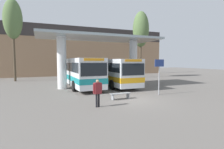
# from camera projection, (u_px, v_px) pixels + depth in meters

# --- Properties ---
(ground_plane) EXTENTS (100.00, 100.00, 0.00)m
(ground_plane) POSITION_uv_depth(u_px,v_px,m) (134.00, 100.00, 12.89)
(ground_plane) COLOR #605B56
(townhouse_backdrop) EXTENTS (40.00, 0.58, 9.60)m
(townhouse_backdrop) POSITION_uv_depth(u_px,v_px,m) (74.00, 47.00, 33.86)
(townhouse_backdrop) COLOR #9E7A5B
(townhouse_backdrop) RESTS_ON ground_plane
(station_canopy) EXTENTS (13.41, 5.33, 5.58)m
(station_canopy) POSITION_uv_depth(u_px,v_px,m) (100.00, 47.00, 19.47)
(station_canopy) COLOR silver
(station_canopy) RESTS_ON ground_plane
(transit_bus_left_bay) EXTENTS (3.00, 12.26, 3.15)m
(transit_bus_left_bay) POSITION_uv_depth(u_px,v_px,m) (78.00, 71.00, 20.39)
(transit_bus_left_bay) COLOR silver
(transit_bus_left_bay) RESTS_ON ground_plane
(transit_bus_center_bay) EXTENTS (2.79, 10.87, 3.07)m
(transit_bus_center_bay) POSITION_uv_depth(u_px,v_px,m) (111.00, 71.00, 21.00)
(transit_bus_center_bay) COLOR silver
(transit_bus_center_bay) RESTS_ON ground_plane
(waiting_bench_near_pillar) EXTENTS (1.60, 0.44, 0.46)m
(waiting_bench_near_pillar) POSITION_uv_depth(u_px,v_px,m) (120.00, 95.00, 13.17)
(waiting_bench_near_pillar) COLOR gray
(waiting_bench_near_pillar) RESTS_ON ground_plane
(info_sign_platform) EXTENTS (0.90, 0.09, 3.01)m
(info_sign_platform) POSITION_uv_depth(u_px,v_px,m) (159.00, 70.00, 14.76)
(info_sign_platform) COLOR gray
(info_sign_platform) RESTS_ON ground_plane
(pedestrian_waiting) EXTENTS (0.64, 0.33, 1.73)m
(pedestrian_waiting) POSITION_uv_depth(u_px,v_px,m) (98.00, 90.00, 10.87)
(pedestrian_waiting) COLOR black
(pedestrian_waiting) RESTS_ON ground_plane
(poplar_tree_behind_left) EXTENTS (2.76, 2.76, 11.38)m
(poplar_tree_behind_left) POSITION_uv_depth(u_px,v_px,m) (141.00, 30.00, 30.06)
(poplar_tree_behind_left) COLOR #473A2B
(poplar_tree_behind_left) RESTS_ON ground_plane
(poplar_tree_behind_right) EXTENTS (2.50, 2.50, 11.45)m
(poplar_tree_behind_right) POSITION_uv_depth(u_px,v_px,m) (13.00, 20.00, 24.25)
(poplar_tree_behind_right) COLOR #473A2B
(poplar_tree_behind_right) RESTS_ON ground_plane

